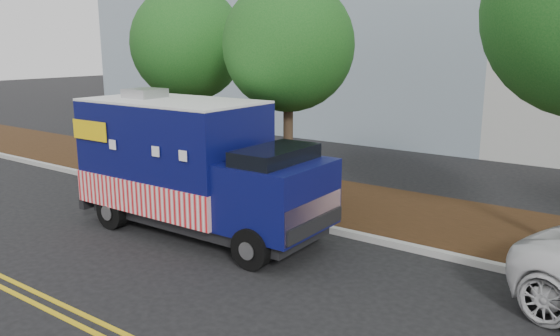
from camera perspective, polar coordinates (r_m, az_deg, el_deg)
The scene contains 9 objects.
ground at distance 12.84m, azimuth -4.40°, elevation -6.97°, with size 120.00×120.00×0.00m, color black.
curb at distance 13.85m, azimuth -0.65°, elevation -5.11°, with size 120.00×0.18×0.15m, color #9E9E99.
mulch_strip at distance 15.51m, azimuth 3.98°, elevation -3.17°, with size 120.00×4.00×0.15m, color black.
centerline_near at distance 10.14m, azimuth -21.34°, elevation -13.39°, with size 120.00×0.10×0.01m, color gold.
centerline_far at distance 10.03m, azimuth -22.56°, elevation -13.81°, with size 120.00×0.10×0.01m, color gold.
tree_a at distance 18.09m, azimuth -9.59°, elevation 12.65°, with size 3.66×3.66×6.18m.
tree_b at distance 14.46m, azimuth 0.89°, elevation 12.61°, with size 3.42×3.42×6.01m.
sign_post at distance 17.44m, azimuth -14.36°, elevation 2.04°, with size 0.06×0.06×2.40m, color #473828.
food_truck at distance 12.89m, azimuth -9.26°, elevation -0.12°, with size 6.29×2.48×3.29m.
Camera 1 is at (7.86, -9.18, 4.33)m, focal length 35.00 mm.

